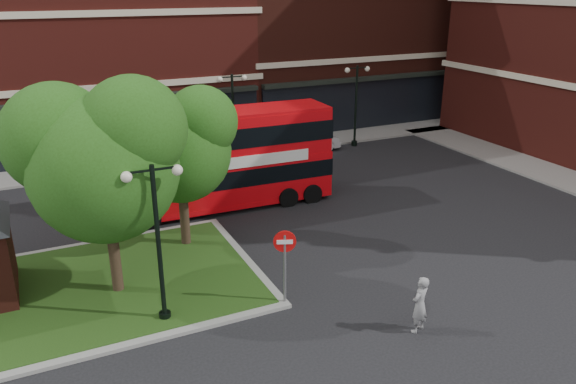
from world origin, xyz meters
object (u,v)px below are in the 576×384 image
bus (219,154)px  woman (420,305)px  car_silver (182,148)px  car_white (306,141)px

bus → woman: 12.09m
bus → woman: size_ratio=5.73×
woman → bus: bearing=-101.5°
bus → car_silver: 7.91m
woman → car_silver: (-1.77, 19.50, -0.14)m
car_silver → car_white: bearing=-108.4°
car_white → woman: bearing=157.8°
bus → woman: (2.06, -11.80, -1.65)m
woman → car_white: 18.81m
woman → car_silver: woman is taller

